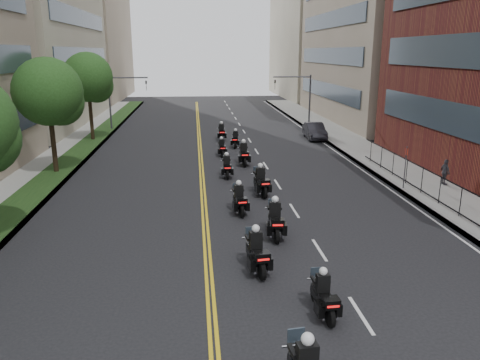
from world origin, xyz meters
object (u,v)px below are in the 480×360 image
at_px(motorcycle_1, 323,297).
at_px(motorcycle_8, 222,148).
at_px(motorcycle_3, 275,221).
at_px(pedestrian_c, 445,172).
at_px(motorcycle_10, 222,133).
at_px(motorcycle_6, 227,167).
at_px(motorcycle_4, 239,200).
at_px(motorcycle_9, 235,140).
at_px(motorcycle_7, 244,155).
at_px(motorcycle_5, 261,182).
at_px(motorcycle_2, 256,253).
at_px(parked_sedan, 315,131).

relative_size(motorcycle_1, motorcycle_8, 1.02).
distance_m(motorcycle_3, pedestrian_c, 13.43).
bearing_deg(motorcycle_10, motorcycle_8, -93.16).
relative_size(motorcycle_6, pedestrian_c, 1.42).
bearing_deg(motorcycle_3, motorcycle_4, 114.46).
height_order(motorcycle_9, pedestrian_c, pedestrian_c).
height_order(motorcycle_4, motorcycle_7, motorcycle_7).
bearing_deg(motorcycle_5, pedestrian_c, -4.65).
bearing_deg(motorcycle_10, motorcycle_2, -90.53).
height_order(motorcycle_5, motorcycle_7, motorcycle_7).
bearing_deg(parked_sedan, motorcycle_2, -106.05).
height_order(motorcycle_10, pedestrian_c, motorcycle_10).
bearing_deg(parked_sedan, motorcycle_7, -125.85).
relative_size(motorcycle_3, motorcycle_5, 1.01).
xyz_separation_m(motorcycle_2, motorcycle_8, (-0.10, 20.24, -0.10)).
bearing_deg(motorcycle_4, motorcycle_9, 80.98).
xyz_separation_m(motorcycle_2, motorcycle_9, (1.27, 23.55, -0.07)).
distance_m(motorcycle_4, motorcycle_10, 20.47).
bearing_deg(motorcycle_9, pedestrian_c, -41.60).
height_order(motorcycle_6, motorcycle_7, motorcycle_7).
distance_m(motorcycle_6, motorcycle_9, 9.92).
xyz_separation_m(motorcycle_7, motorcycle_8, (-1.41, 3.17, -0.13)).
relative_size(motorcycle_9, parked_sedan, 0.48).
xyz_separation_m(motorcycle_6, motorcycle_9, (1.43, 9.82, -0.01)).
relative_size(motorcycle_3, motorcycle_7, 0.99).
xyz_separation_m(motorcycle_5, motorcycle_6, (-1.67, 4.14, -0.08)).
xyz_separation_m(motorcycle_2, motorcycle_7, (1.31, 17.07, 0.03)).
bearing_deg(motorcycle_9, motorcycle_3, -82.24).
distance_m(motorcycle_8, pedestrian_c, 16.45).
bearing_deg(motorcycle_4, motorcycle_6, 86.45).
bearing_deg(motorcycle_3, motorcycle_8, 98.04).
bearing_deg(motorcycle_4, motorcycle_5, 58.34).
xyz_separation_m(motorcycle_3, motorcycle_4, (-1.28, 3.32, -0.06)).
relative_size(motorcycle_1, motorcycle_3, 0.84).
bearing_deg(motorcycle_3, motorcycle_7, 93.24).
bearing_deg(motorcycle_3, parked_sedan, 75.13).
distance_m(motorcycle_1, motorcycle_10, 30.33).
relative_size(motorcycle_1, pedestrian_c, 1.35).
relative_size(motorcycle_6, motorcycle_10, 0.94).
bearing_deg(motorcycle_3, motorcycle_6, 101.15).
height_order(motorcycle_2, motorcycle_6, motorcycle_2).
height_order(motorcycle_1, motorcycle_10, motorcycle_10).
bearing_deg(motorcycle_4, motorcycle_3, -73.65).
bearing_deg(motorcycle_1, motorcycle_9, 87.35).
distance_m(motorcycle_5, motorcycle_6, 4.46).
relative_size(motorcycle_6, motorcycle_8, 1.07).
bearing_deg(motorcycle_2, motorcycle_7, 78.47).
bearing_deg(motorcycle_10, motorcycle_6, -91.82).
xyz_separation_m(motorcycle_2, motorcycle_5, (1.52, 9.60, 0.02)).
bearing_deg(motorcycle_5, motorcycle_2, -106.05).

